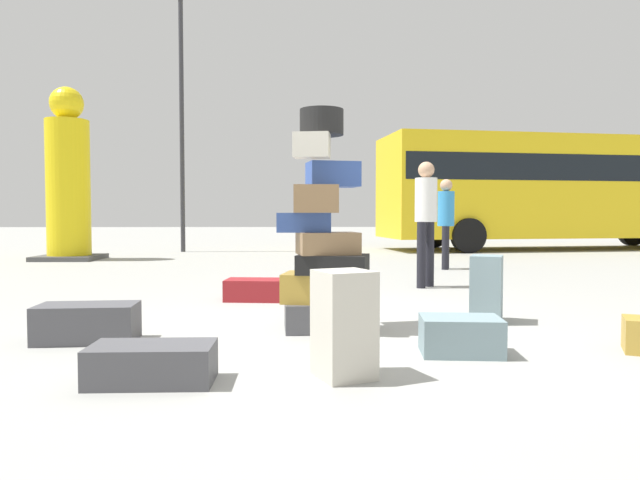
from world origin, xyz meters
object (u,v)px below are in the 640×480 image
at_px(parked_bus, 560,185).
at_px(lamp_post, 181,82).
at_px(suitcase_charcoal_upright_blue, 152,364).
at_px(suitcase_charcoal_right_side, 87,323).
at_px(suitcase_cream_foreground_near, 344,324).
at_px(suitcase_slate_foreground_far, 461,336).
at_px(suitcase_tower, 322,245).
at_px(yellow_dummy_statue, 68,184).
at_px(suitcase_maroon_white_trunk, 259,290).
at_px(suitcase_slate_left_side, 486,289).
at_px(person_bearded_onlooker, 426,212).
at_px(person_tourist_with_camera, 446,216).

distance_m(parked_bus, lamp_post, 10.97).
bearing_deg(suitcase_charcoal_upright_blue, suitcase_charcoal_right_side, 124.92).
bearing_deg(suitcase_charcoal_upright_blue, suitcase_cream_foreground_near, 3.99).
height_order(suitcase_charcoal_upright_blue, suitcase_slate_foreground_far, suitcase_slate_foreground_far).
bearing_deg(suitcase_tower, yellow_dummy_statue, 124.37).
distance_m(suitcase_charcoal_upright_blue, suitcase_slate_foreground_far, 2.12).
height_order(suitcase_slate_foreground_far, parked_bus, parked_bus).
height_order(suitcase_tower, suitcase_charcoal_upright_blue, suitcase_tower).
xyz_separation_m(suitcase_tower, suitcase_maroon_white_trunk, (-0.69, 1.73, -0.61)).
relative_size(parked_bus, lamp_post, 1.50).
height_order(suitcase_slate_left_side, person_bearded_onlooker, person_bearded_onlooker).
height_order(suitcase_tower, yellow_dummy_statue, yellow_dummy_statue).
bearing_deg(suitcase_slate_left_side, suitcase_tower, -144.81).
xyz_separation_m(suitcase_charcoal_right_side, suitcase_charcoal_upright_blue, (0.81, -1.13, -0.03)).
relative_size(suitcase_slate_left_side, suitcase_charcoal_right_side, 0.82).
height_order(suitcase_maroon_white_trunk, person_bearded_onlooker, person_bearded_onlooker).
bearing_deg(suitcase_maroon_white_trunk, person_tourist_with_camera, 55.57).
bearing_deg(yellow_dummy_statue, person_bearded_onlooker, -35.84).
xyz_separation_m(suitcase_slate_left_side, suitcase_maroon_white_trunk, (-2.23, 1.38, -0.19)).
xyz_separation_m(suitcase_tower, suitcase_charcoal_upright_blue, (-1.06, -1.52, -0.62)).
distance_m(suitcase_tower, suitcase_maroon_white_trunk, 1.96).
xyz_separation_m(suitcase_cream_foreground_near, lamp_post, (-3.50, 11.87, 4.16)).
distance_m(suitcase_maroon_white_trunk, parked_bus, 12.62).
bearing_deg(suitcase_slate_foreground_far, person_tourist_with_camera, 82.26).
bearing_deg(yellow_dummy_statue, suitcase_tower, -55.63).
relative_size(suitcase_slate_foreground_far, lamp_post, 0.08).
bearing_deg(person_tourist_with_camera, suitcase_charcoal_right_side, -18.46).
xyz_separation_m(suitcase_tower, person_tourist_with_camera, (2.41, 5.45, 0.24)).
bearing_deg(suitcase_charcoal_upright_blue, person_tourist_with_camera, 62.97).
xyz_separation_m(suitcase_maroon_white_trunk, parked_bus, (7.88, 9.71, 1.71)).
bearing_deg(suitcase_slate_foreground_far, suitcase_charcoal_right_side, 175.50).
relative_size(suitcase_slate_foreground_far, parked_bus, 0.05).
height_order(person_bearded_onlooker, parked_bus, parked_bus).
distance_m(suitcase_cream_foreground_near, suitcase_charcoal_upright_blue, 1.17).
bearing_deg(parked_bus, suitcase_slate_left_side, -125.05).
bearing_deg(lamp_post, yellow_dummy_statue, -126.31).
height_order(suitcase_tower, parked_bus, parked_bus).
height_order(suitcase_maroon_white_trunk, yellow_dummy_statue, yellow_dummy_statue).
distance_m(suitcase_tower, suitcase_charcoal_upright_blue, 1.96).
xyz_separation_m(suitcase_charcoal_right_side, suitcase_slate_foreground_far, (2.83, -0.48, -0.01)).
bearing_deg(suitcase_cream_foreground_near, suitcase_tower, 70.88).
height_order(suitcase_charcoal_right_side, suitcase_slate_foreground_far, suitcase_charcoal_right_side).
distance_m(person_bearded_onlooker, lamp_post, 9.66).
bearing_deg(suitcase_cream_foreground_near, suitcase_maroon_white_trunk, 81.20).
height_order(suitcase_maroon_white_trunk, suitcase_charcoal_upright_blue, suitcase_maroon_white_trunk).
bearing_deg(yellow_dummy_statue, parked_bus, 16.17).
bearing_deg(person_tourist_with_camera, person_bearded_onlooker, -1.75).
xyz_separation_m(suitcase_charcoal_right_side, lamp_post, (-1.54, 10.83, 4.34)).
relative_size(suitcase_tower, lamp_post, 0.27).
xyz_separation_m(suitcase_charcoal_upright_blue, lamp_post, (-2.35, 11.96, 4.37)).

